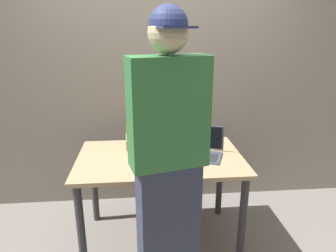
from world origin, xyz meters
The scene contains 8 objects.
ground_plane centered at (0.00, 0.00, 0.00)m, with size 8.00×8.00×0.00m, color slate.
desk centered at (0.00, 0.00, 0.66)m, with size 1.29×0.79×0.77m.
laptop centered at (0.31, 0.02, 0.82)m, with size 0.44×0.40×0.23m.
beer_bottle_amber centered at (-0.10, 0.28, 0.89)m, with size 0.06×0.06×0.31m.
beer_bottle_green centered at (-0.22, 0.26, 0.90)m, with size 0.07×0.07×0.33m.
beer_bottle_brown centered at (-0.24, 0.15, 0.89)m, with size 0.06×0.06×0.33m.
person_figure centered at (0.01, -0.58, 0.96)m, with size 0.47×0.34×1.85m.
back_wall centered at (0.00, 0.74, 1.30)m, with size 6.00×0.10×2.60m, color gray.
Camera 1 is at (-0.14, -2.20, 1.73)m, focal length 32.64 mm.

